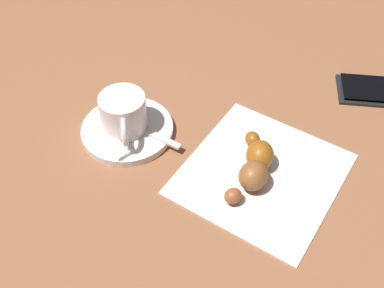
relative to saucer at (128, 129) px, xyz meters
The scene contains 8 objects.
ground_plane 0.10m from the saucer, ahead, with size 1.80×1.80×0.00m, color #965E3D.
saucer is the anchor object (origin of this frame).
espresso_cup 0.03m from the saucer, 150.49° to the right, with size 0.06×0.08×0.05m.
teaspoon 0.01m from the saucer, ahead, with size 0.12×0.03×0.01m.
sugar_packet 0.04m from the saucer, 100.58° to the right, with size 0.07×0.02×0.01m, color white.
napkin 0.20m from the saucer, ahead, with size 0.19×0.20×0.00m, color silver.
croissant 0.19m from the saucer, ahead, with size 0.06×0.13×0.04m.
cell_phone 0.39m from the saucer, 34.66° to the left, with size 0.15×0.10×0.01m.
Camera 1 is at (0.16, -0.39, 0.48)m, focal length 43.89 mm.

